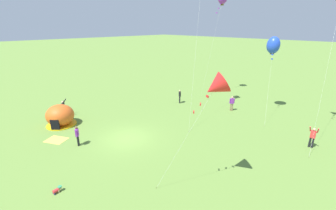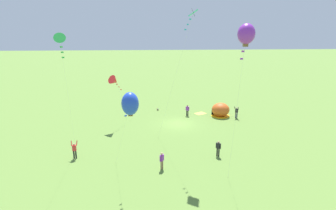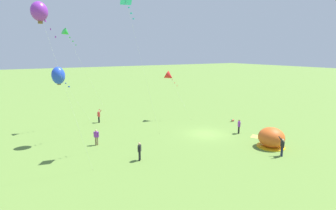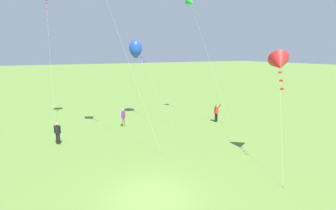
{
  "view_description": "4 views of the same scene",
  "coord_description": "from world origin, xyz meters",
  "px_view_note": "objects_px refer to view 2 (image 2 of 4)",
  "views": [
    {
      "loc": [
        14.97,
        -9.89,
        9.46
      ],
      "look_at": [
        2.07,
        3.01,
        2.89
      ],
      "focal_mm": 24.0,
      "sensor_mm": 36.0,
      "label": 1
    },
    {
      "loc": [
        4.05,
        35.01,
        12.77
      ],
      "look_at": [
        1.67,
        3.31,
        3.75
      ],
      "focal_mm": 28.0,
      "sensor_mm": 36.0,
      "label": 2
    },
    {
      "loc": [
        -23.79,
        19.59,
        9.79
      ],
      "look_at": [
        0.27,
        5.25,
        4.08
      ],
      "focal_mm": 28.0,
      "sensor_mm": 36.0,
      "label": 3
    },
    {
      "loc": [
        -4.84,
        -10.7,
        7.0
      ],
      "look_at": [
        3.72,
        5.05,
        3.36
      ],
      "focal_mm": 28.0,
      "sensor_mm": 36.0,
      "label": 4
    }
  ],
  "objects_px": {
    "person_watching_sky": "(187,110)",
    "person_strolling": "(162,160)",
    "popup_tent": "(221,110)",
    "kite_blue": "(130,104)",
    "toddler_crawling": "(158,109)",
    "kite_red": "(114,81)",
    "person_flying_kite": "(237,112)",
    "kite_cyan": "(192,17)",
    "person_far_back": "(74,150)",
    "kite_purple": "(246,34)",
    "kite_green": "(60,40)",
    "person_near_tent": "(218,148)"
  },
  "relations": [
    {
      "from": "person_watching_sky",
      "to": "person_strolling",
      "type": "distance_m",
      "value": 16.77
    },
    {
      "from": "popup_tent",
      "to": "kite_blue",
      "type": "xyz_separation_m",
      "value": [
        12.47,
        18.41,
        6.36
      ]
    },
    {
      "from": "toddler_crawling",
      "to": "kite_red",
      "type": "relative_size",
      "value": 0.08
    },
    {
      "from": "popup_tent",
      "to": "person_flying_kite",
      "type": "relative_size",
      "value": 1.49
    },
    {
      "from": "popup_tent",
      "to": "kite_cyan",
      "type": "distance_m",
      "value": 19.46
    },
    {
      "from": "person_watching_sky",
      "to": "kite_blue",
      "type": "bearing_deg",
      "value": 68.74
    },
    {
      "from": "person_far_back",
      "to": "person_strolling",
      "type": "bearing_deg",
      "value": 162.15
    },
    {
      "from": "person_far_back",
      "to": "person_flying_kite",
      "type": "bearing_deg",
      "value": -151.24
    },
    {
      "from": "kite_purple",
      "to": "kite_cyan",
      "type": "relative_size",
      "value": 0.9
    },
    {
      "from": "popup_tent",
      "to": "kite_purple",
      "type": "height_order",
      "value": "kite_purple"
    },
    {
      "from": "kite_purple",
      "to": "kite_cyan",
      "type": "bearing_deg",
      "value": -72.44
    },
    {
      "from": "kite_red",
      "to": "kite_cyan",
      "type": "bearing_deg",
      "value": 131.7
    },
    {
      "from": "toddler_crawling",
      "to": "kite_purple",
      "type": "height_order",
      "value": "kite_purple"
    },
    {
      "from": "person_watching_sky",
      "to": "popup_tent",
      "type": "bearing_deg",
      "value": 173.76
    },
    {
      "from": "popup_tent",
      "to": "kite_green",
      "type": "relative_size",
      "value": 0.22
    },
    {
      "from": "person_strolling",
      "to": "kite_red",
      "type": "relative_size",
      "value": 0.24
    },
    {
      "from": "kite_blue",
      "to": "kite_cyan",
      "type": "distance_m",
      "value": 10.33
    },
    {
      "from": "popup_tent",
      "to": "person_far_back",
      "type": "distance_m",
      "value": 22.65
    },
    {
      "from": "person_watching_sky",
      "to": "kite_purple",
      "type": "height_order",
      "value": "kite_purple"
    },
    {
      "from": "toddler_crawling",
      "to": "kite_purple",
      "type": "bearing_deg",
      "value": 101.86
    },
    {
      "from": "toddler_crawling",
      "to": "person_watching_sky",
      "type": "distance_m",
      "value": 5.67
    },
    {
      "from": "person_flying_kite",
      "to": "person_near_tent",
      "type": "relative_size",
      "value": 1.1
    },
    {
      "from": "kite_purple",
      "to": "person_strolling",
      "type": "bearing_deg",
      "value": -42.25
    },
    {
      "from": "kite_blue",
      "to": "kite_green",
      "type": "xyz_separation_m",
      "value": [
        5.39,
        -2.09,
        4.69
      ]
    },
    {
      "from": "kite_purple",
      "to": "toddler_crawling",
      "type": "bearing_deg",
      "value": -78.14
    },
    {
      "from": "toddler_crawling",
      "to": "kite_cyan",
      "type": "relative_size",
      "value": 0.04
    },
    {
      "from": "person_flying_kite",
      "to": "person_strolling",
      "type": "xyz_separation_m",
      "value": [
        12.05,
        14.34,
        -0.03
      ]
    },
    {
      "from": "kite_cyan",
      "to": "kite_red",
      "type": "bearing_deg",
      "value": -48.3
    },
    {
      "from": "person_flying_kite",
      "to": "person_strolling",
      "type": "bearing_deg",
      "value": 49.96
    },
    {
      "from": "person_watching_sky",
      "to": "kite_purple",
      "type": "distance_m",
      "value": 24.0
    },
    {
      "from": "person_near_tent",
      "to": "person_far_back",
      "type": "bearing_deg",
      "value": -2.33
    },
    {
      "from": "toddler_crawling",
      "to": "kite_blue",
      "type": "relative_size",
      "value": 0.07
    },
    {
      "from": "person_watching_sky",
      "to": "kite_red",
      "type": "relative_size",
      "value": 0.24
    },
    {
      "from": "popup_tent",
      "to": "person_far_back",
      "type": "relative_size",
      "value": 1.49
    },
    {
      "from": "person_near_tent",
      "to": "person_far_back",
      "type": "relative_size",
      "value": 0.91
    },
    {
      "from": "kite_purple",
      "to": "person_watching_sky",
      "type": "bearing_deg",
      "value": -88.34
    },
    {
      "from": "kite_purple",
      "to": "kite_blue",
      "type": "height_order",
      "value": "kite_purple"
    },
    {
      "from": "person_watching_sky",
      "to": "kite_blue",
      "type": "distance_m",
      "value": 21.33
    },
    {
      "from": "person_flying_kite",
      "to": "kite_purple",
      "type": "height_order",
      "value": "kite_purple"
    },
    {
      "from": "kite_green",
      "to": "kite_cyan",
      "type": "relative_size",
      "value": 0.86
    },
    {
      "from": "person_flying_kite",
      "to": "toddler_crawling",
      "type": "bearing_deg",
      "value": -23.39
    },
    {
      "from": "kite_blue",
      "to": "kite_cyan",
      "type": "relative_size",
      "value": 0.56
    },
    {
      "from": "kite_red",
      "to": "kite_green",
      "type": "xyz_separation_m",
      "value": [
        2.28,
        13.3,
        5.72
      ]
    },
    {
      "from": "person_near_tent",
      "to": "kite_cyan",
      "type": "bearing_deg",
      "value": -9.61
    },
    {
      "from": "kite_blue",
      "to": "kite_red",
      "type": "relative_size",
      "value": 1.16
    },
    {
      "from": "kite_blue",
      "to": "kite_green",
      "type": "relative_size",
      "value": 0.65
    },
    {
      "from": "kite_blue",
      "to": "kite_red",
      "type": "xyz_separation_m",
      "value": [
        3.11,
        -15.39,
        -1.03
      ]
    },
    {
      "from": "popup_tent",
      "to": "kite_purple",
      "type": "bearing_deg",
      "value": 77.65
    },
    {
      "from": "person_strolling",
      "to": "person_far_back",
      "type": "xyz_separation_m",
      "value": [
        8.87,
        -2.86,
        0.03
      ]
    },
    {
      "from": "kite_purple",
      "to": "kite_blue",
      "type": "distance_m",
      "value": 9.75
    }
  ]
}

